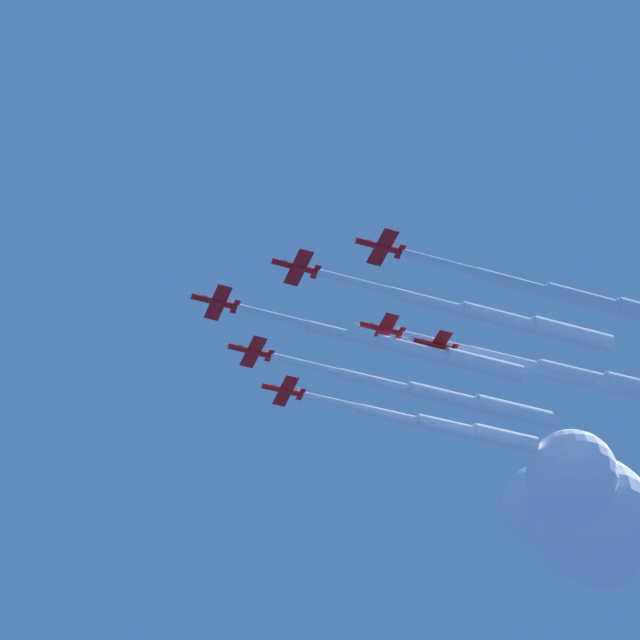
% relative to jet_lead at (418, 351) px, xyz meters
% --- Properties ---
extents(jet_lead, '(42.26, 54.98, 4.01)m').
position_rel_jet_lead_xyz_m(jet_lead, '(0.00, 0.00, 0.00)').
color(jet_lead, red).
extents(jet_port_inner, '(42.97, 56.43, 3.94)m').
position_rel_jet_lead_xyz_m(jet_port_inner, '(2.54, 16.86, 1.96)').
color(jet_port_inner, red).
extents(jet_starboard_inner, '(43.60, 56.60, 3.90)m').
position_rel_jet_lead_xyz_m(jet_starboard_inner, '(-17.04, 2.43, 0.48)').
color(jet_starboard_inner, red).
extents(jet_port_mid, '(42.61, 56.18, 3.85)m').
position_rel_jet_lead_xyz_m(jet_port_mid, '(5.78, 32.62, 0.24)').
color(jet_port_mid, red).
extents(jet_starboard_mid, '(38.69, 50.84, 4.02)m').
position_rel_jet_lead_xyz_m(jet_starboard_mid, '(-29.94, -0.02, 2.37)').
color(jet_starboard_mid, red).
extents(jet_port_outer, '(43.06, 57.65, 3.97)m').
position_rel_jet_lead_xyz_m(jet_port_outer, '(-20.20, 27.61, 3.15)').
color(jet_port_outer, red).
extents(jet_starboard_outer, '(44.64, 59.41, 3.86)m').
position_rel_jet_lead_xyz_m(jet_starboard_outer, '(-27.82, 37.42, 2.30)').
color(jet_starboard_outer, red).
extents(cloud_puff, '(45.50, 32.98, 29.39)m').
position_rel_jet_lead_xyz_m(cloud_puff, '(-62.37, 22.16, -2.91)').
color(cloud_puff, white).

